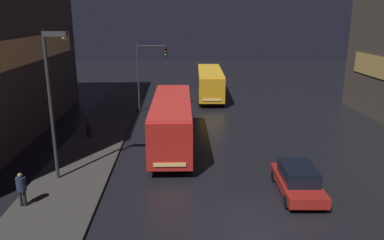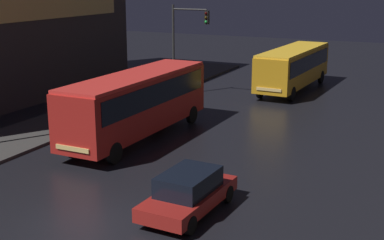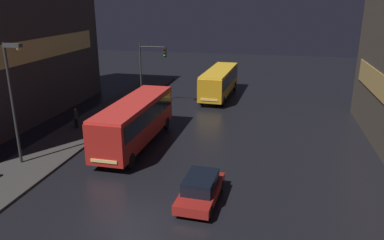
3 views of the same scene
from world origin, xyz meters
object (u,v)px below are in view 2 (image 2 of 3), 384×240
(bus_near, at_px, (138,99))
(car_taxi, at_px, (189,192))
(bus_far, at_px, (293,65))
(traffic_light_main, at_px, (185,36))
(pedestrian_mid, at_px, (69,98))

(bus_near, height_order, car_taxi, bus_near)
(bus_near, xyz_separation_m, bus_far, (3.95, 15.69, -0.17))
(traffic_light_main, bearing_deg, bus_near, -77.42)
(bus_near, distance_m, bus_far, 16.18)
(bus_far, relative_size, pedestrian_mid, 6.08)
(car_taxi, distance_m, traffic_light_main, 19.63)
(car_taxi, bearing_deg, traffic_light_main, -60.85)
(bus_far, bearing_deg, traffic_light_main, 44.53)
(bus_near, height_order, bus_far, bus_near)
(car_taxi, height_order, pedestrian_mid, pedestrian_mid)
(bus_near, relative_size, pedestrian_mid, 6.31)
(bus_near, bearing_deg, traffic_light_main, -76.56)
(bus_near, xyz_separation_m, car_taxi, (6.37, -7.15, -1.32))
(traffic_light_main, bearing_deg, bus_far, 41.81)
(bus_far, height_order, car_taxi, bus_far)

